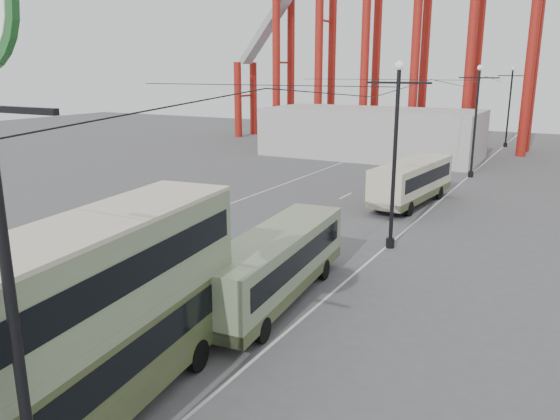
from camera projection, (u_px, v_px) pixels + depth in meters
The scene contains 10 objects.
ground at pixel (2, 391), 15.56m from camera, with size 160.00×160.00×0.00m, color #4D4D4F.
road_markings at pixel (294, 223), 32.65m from camera, with size 12.52×120.00×0.01m.
lamp_post_mid at pixel (395, 158), 27.01m from camera, with size 3.20×0.44×9.32m.
lamp_post_far at pixel (475, 122), 45.65m from camera, with size 3.20×0.44×9.32m.
lamp_post_distant at pixel (509, 107), 64.28m from camera, with size 3.20×0.44×9.32m.
fairground_shed at pixel (371, 133), 57.57m from camera, with size 22.00×10.00×5.00m, color #A7A8A2.
double_decker_bus at pixel (100, 310), 13.78m from camera, with size 3.78×10.16×5.33m.
single_decker_green at pixel (275, 263), 21.29m from camera, with size 3.20×10.01×2.78m.
single_decker_cream at pixel (412, 181), 36.84m from camera, with size 3.30×9.57×2.92m.
pedestrian at pixel (267, 250), 25.20m from camera, with size 0.61×0.40×1.66m, color black.
Camera 1 is at (13.65, -8.20, 8.86)m, focal length 35.00 mm.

